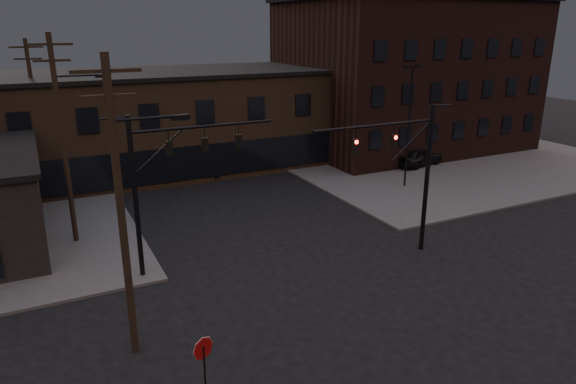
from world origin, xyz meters
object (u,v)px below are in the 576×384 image
object	(u,v)px
traffic_signal_far	(161,176)
car_crossing	(205,167)
parked_car_lot_b	(377,144)
parked_car_lot_a	(419,156)
traffic_signal_near	(411,165)
stop_sign	(204,356)

from	to	relation	value
traffic_signal_far	car_crossing	bearing A→B (deg)	66.11
parked_car_lot_b	car_crossing	bearing A→B (deg)	103.05
parked_car_lot_a	car_crossing	bearing A→B (deg)	59.20
parked_car_lot_b	traffic_signal_far	bearing A→B (deg)	135.65
traffic_signal_near	parked_car_lot_a	world-z (taller)	traffic_signal_near
traffic_signal_far	traffic_signal_near	bearing A→B (deg)	-16.17
traffic_signal_near	parked_car_lot_b	size ratio (longest dim) A/B	1.86
traffic_signal_far	parked_car_lot_b	size ratio (longest dim) A/B	1.86
parked_car_lot_a	car_crossing	size ratio (longest dim) A/B	1.10
traffic_signal_far	car_crossing	distance (m)	18.22
parked_car_lot_b	stop_sign	bearing A→B (deg)	147.43
car_crossing	traffic_signal_far	bearing A→B (deg)	-136.38
traffic_signal_near	car_crossing	size ratio (longest dim) A/B	1.79
parked_car_lot_a	car_crossing	world-z (taller)	parked_car_lot_a
traffic_signal_far	parked_car_lot_b	bearing A→B (deg)	33.74
car_crossing	traffic_signal_near	bearing A→B (deg)	-98.51
parked_car_lot_a	parked_car_lot_b	distance (m)	6.25
stop_sign	car_crossing	xyz separation A→B (m)	(8.45, 26.18, -1.11)
stop_sign	parked_car_lot_b	world-z (taller)	stop_sign
traffic_signal_far	stop_sign	size ratio (longest dim) A/B	3.23
traffic_signal_near	parked_car_lot_a	bearing A→B (deg)	47.62
traffic_signal_far	stop_sign	xyz separation A→B (m)	(-1.28, -9.99, -3.17)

